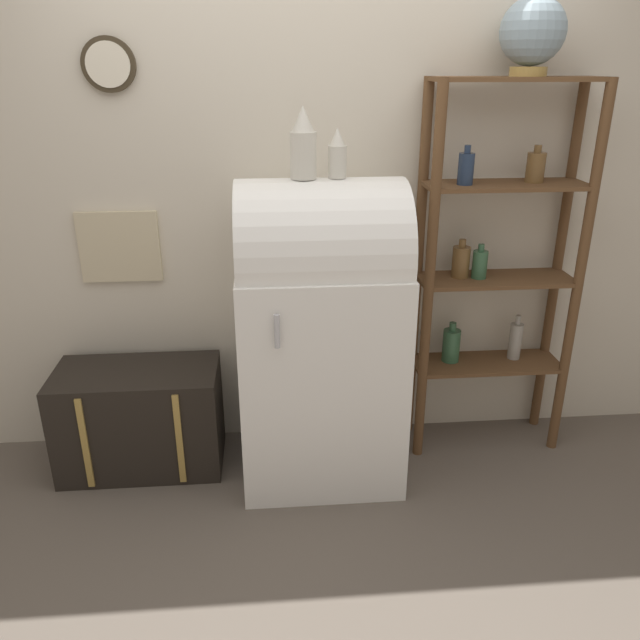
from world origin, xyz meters
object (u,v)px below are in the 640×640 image
Objects in this scene: vase_left at (303,145)px; vase_center at (337,155)px; refrigerator at (320,330)px; suitcase_trunk at (141,418)px; globe at (533,33)px.

vase_left reaches higher than vase_center.
vase_center is (0.07, 0.01, 0.80)m from refrigerator.
vase_center is at bearing -4.45° from suitcase_trunk.
vase_center is (0.15, 0.00, -0.04)m from vase_left.
refrigerator is 1.84× the size of suitcase_trunk.
suitcase_trunk is at bearing -177.81° from globe.
globe is at bearing 2.19° from suitcase_trunk.
vase_center reaches higher than refrigerator.
suitcase_trunk is 1.57m from vase_left.
refrigerator is at bearing -170.54° from globe.
vase_center is (-0.85, -0.15, -0.48)m from globe.
vase_left reaches higher than suitcase_trunk.
globe reaches higher than vase_center.
vase_center is at bearing 6.61° from refrigerator.
vase_left is at bearing -171.45° from globe.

